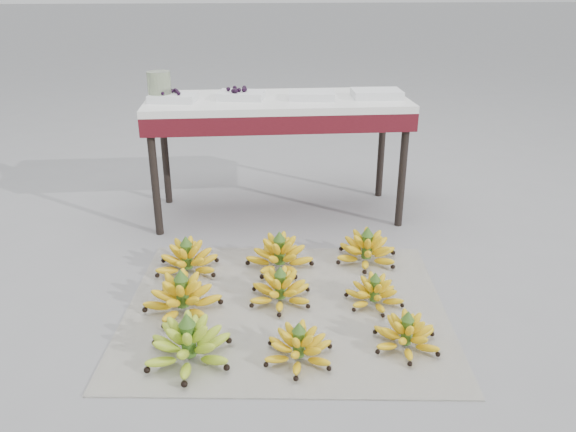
{
  "coord_description": "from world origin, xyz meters",
  "views": [
    {
      "loc": [
        -0.2,
        -1.84,
        1.2
      ],
      "look_at": [
        -0.01,
        0.33,
        0.28
      ],
      "focal_mm": 35.0,
      "sensor_mm": 36.0,
      "label": 1
    }
  ],
  "objects": [
    {
      "name": "bunch_front_left",
      "position": [
        -0.4,
        -0.25,
        0.07
      ],
      "size": [
        0.37,
        0.37,
        0.19
      ],
      "rotation": [
        0.0,
        0.0,
        0.26
      ],
      "color": "#75A723",
      "rests_on": "newspaper_mat"
    },
    {
      "name": "bunch_back_right",
      "position": [
        0.36,
        0.41,
        0.07
      ],
      "size": [
        0.29,
        0.29,
        0.17
      ],
      "rotation": [
        0.0,
        0.0,
        0.0
      ],
      "color": "yellow",
      "rests_on": "newspaper_mat"
    },
    {
      "name": "vendor_table",
      "position": [
        -0.01,
        1.04,
        0.57
      ],
      "size": [
        1.33,
        0.53,
        0.64
      ],
      "color": "black",
      "rests_on": "ground"
    },
    {
      "name": "bunch_mid_center",
      "position": [
        -0.06,
        0.1,
        0.06
      ],
      "size": [
        0.29,
        0.29,
        0.16
      ],
      "rotation": [
        0.0,
        0.0,
        -0.1
      ],
      "color": "yellow",
      "rests_on": "newspaper_mat"
    },
    {
      "name": "bunch_front_right",
      "position": [
        0.35,
        -0.24,
        0.06
      ],
      "size": [
        0.25,
        0.25,
        0.15
      ],
      "rotation": [
        0.0,
        0.0,
        -0.04
      ],
      "color": "yellow",
      "rests_on": "newspaper_mat"
    },
    {
      "name": "bunch_mid_right",
      "position": [
        0.31,
        0.05,
        0.05
      ],
      "size": [
        0.28,
        0.28,
        0.14
      ],
      "rotation": [
        0.0,
        0.0,
        0.26
      ],
      "color": "yellow",
      "rests_on": "newspaper_mat"
    },
    {
      "name": "bunch_mid_left",
      "position": [
        -0.45,
        0.07,
        0.07
      ],
      "size": [
        0.33,
        0.33,
        0.18
      ],
      "rotation": [
        0.0,
        0.0,
        0.1
      ],
      "color": "yellow",
      "rests_on": "newspaper_mat"
    },
    {
      "name": "tray_far_left",
      "position": [
        -0.53,
        1.0,
        0.66
      ],
      "size": [
        0.25,
        0.2,
        0.06
      ],
      "color": "silver",
      "rests_on": "vendor_table"
    },
    {
      "name": "bunch_back_left",
      "position": [
        -0.45,
        0.38,
        0.07
      ],
      "size": [
        0.3,
        0.3,
        0.17
      ],
      "rotation": [
        0.0,
        0.0,
        -0.04
      ],
      "color": "yellow",
      "rests_on": "newspaper_mat"
    },
    {
      "name": "glass_jar",
      "position": [
        -0.59,
        1.01,
        0.71
      ],
      "size": [
        0.13,
        0.13,
        0.15
      ],
      "primitive_type": "cylinder",
      "rotation": [
        0.0,
        0.0,
        -0.17
      ],
      "color": "beige",
      "rests_on": "vendor_table"
    },
    {
      "name": "tray_far_right",
      "position": [
        0.5,
        1.0,
        0.66
      ],
      "size": [
        0.25,
        0.19,
        0.04
      ],
      "color": "silver",
      "rests_on": "vendor_table"
    },
    {
      "name": "bunch_front_center",
      "position": [
        -0.03,
        -0.28,
        0.06
      ],
      "size": [
        0.27,
        0.27,
        0.15
      ],
      "rotation": [
        0.0,
        0.0,
        -0.1
      ],
      "color": "yellow",
      "rests_on": "newspaper_mat"
    },
    {
      "name": "ground",
      "position": [
        0.0,
        0.0,
        0.0
      ],
      "size": [
        60.0,
        60.0,
        0.0
      ],
      "primitive_type": "plane",
      "color": "gray",
      "rests_on": "ground"
    },
    {
      "name": "bunch_back_center",
      "position": [
        -0.04,
        0.39,
        0.07
      ],
      "size": [
        0.35,
        0.35,
        0.18
      ],
      "rotation": [
        0.0,
        0.0,
        -0.24
      ],
      "color": "yellow",
      "rests_on": "newspaper_mat"
    },
    {
      "name": "tray_left",
      "position": [
        -0.19,
        1.03,
        0.66
      ],
      "size": [
        0.26,
        0.21,
        0.06
      ],
      "color": "silver",
      "rests_on": "vendor_table"
    },
    {
      "name": "newspaper_mat",
      "position": [
        -0.04,
        0.06,
        0.0
      ],
      "size": [
        1.35,
        1.17,
        0.01
      ],
      "primitive_type": "cube",
      "rotation": [
        0.0,
        0.0,
        -0.1
      ],
      "color": "silver",
      "rests_on": "ground"
    },
    {
      "name": "tray_right",
      "position": [
        0.17,
        1.0,
        0.66
      ],
      "size": [
        0.25,
        0.19,
        0.04
      ],
      "color": "silver",
      "rests_on": "vendor_table"
    }
  ]
}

